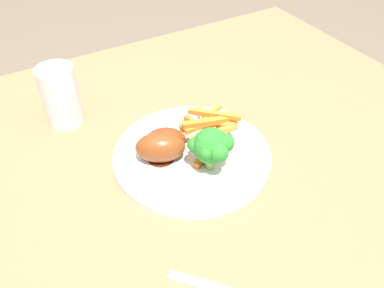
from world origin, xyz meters
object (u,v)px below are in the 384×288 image
broccoli_floret_front (212,147)px  water_glass (61,96)px  dinner_plate (192,155)px  dining_table (162,198)px  chicken_drumstick_near (167,140)px  chicken_drumstick_far (165,147)px  carrot_fries_pile (207,130)px

broccoli_floret_front → water_glass: (-0.17, 0.26, -0.00)m
dinner_plate → dining_table: bearing=156.5°
chicken_drumstick_near → water_glass: water_glass is taller
water_glass → dinner_plate: bearing=-53.3°
dinner_plate → broccoli_floret_front: bearing=-81.2°
chicken_drumstick_near → dining_table: bearing=-159.4°
dining_table → broccoli_floret_front: 0.18m
dinner_plate → chicken_drumstick_far: chicken_drumstick_far is taller
chicken_drumstick_far → water_glass: bearing=119.6°
dining_table → dinner_plate: (0.05, -0.02, 0.10)m
dining_table → broccoli_floret_front: broccoli_floret_front is taller
broccoli_floret_front → carrot_fries_pile: broccoli_floret_front is taller
carrot_fries_pile → chicken_drumstick_near: bearing=174.0°
dinner_plate → chicken_drumstick_far: (-0.04, 0.01, 0.03)m
carrot_fries_pile → chicken_drumstick_near: size_ratio=1.07×
dinner_plate → broccoli_floret_front: 0.07m
dinner_plate → water_glass: size_ratio=2.35×
carrot_fries_pile → water_glass: size_ratio=1.11×
dinner_plate → broccoli_floret_front: broccoli_floret_front is taller
dining_table → chicken_drumstick_far: chicken_drumstick_far is taller
broccoli_floret_front → chicken_drumstick_near: 0.09m
dinner_plate → chicken_drumstick_near: size_ratio=2.28×
dining_table → carrot_fries_pile: size_ratio=9.39×
broccoli_floret_front → carrot_fries_pile: 0.09m
dinner_plate → chicken_drumstick_far: 0.06m
broccoli_floret_front → chicken_drumstick_far: (-0.05, 0.06, -0.02)m
chicken_drumstick_far → water_glass: size_ratio=1.20×
dining_table → carrot_fries_pile: carrot_fries_pile is taller
dining_table → dinner_plate: size_ratio=4.42×
chicken_drumstick_far → broccoli_floret_front: bearing=-49.7°
dining_table → chicken_drumstick_far: 0.14m
water_glass → broccoli_floret_front: bearing=-57.6°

